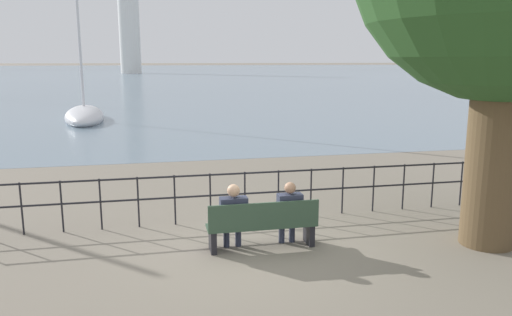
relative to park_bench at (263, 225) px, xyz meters
name	(u,v)px	position (x,y,z in m)	size (l,w,h in m)	color
ground_plane	(262,247)	(0.00, 0.07, -0.44)	(1000.00, 1000.00, 0.00)	gray
harbor_water	(153,70)	(0.00, 158.24, -0.44)	(600.00, 300.00, 0.01)	slate
park_bench	(263,225)	(0.00, 0.00, 0.00)	(2.00, 0.45, 0.90)	#334C38
seated_person_left	(233,213)	(-0.52, 0.08, 0.23)	(0.49, 0.35, 1.22)	#2D3347
seated_person_right	(289,210)	(0.52, 0.08, 0.22)	(0.45, 0.35, 1.20)	#2D3347
promenade_railing	(245,188)	(0.00, 1.69, 0.25)	(11.78, 0.04, 1.05)	black
sailboat_0	(84,115)	(-5.47, 20.96, -0.13)	(2.64, 6.90, 11.96)	silver
harbor_lighthouse	(129,18)	(-5.85, 122.24, 12.89)	(5.05, 5.05, 28.66)	white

